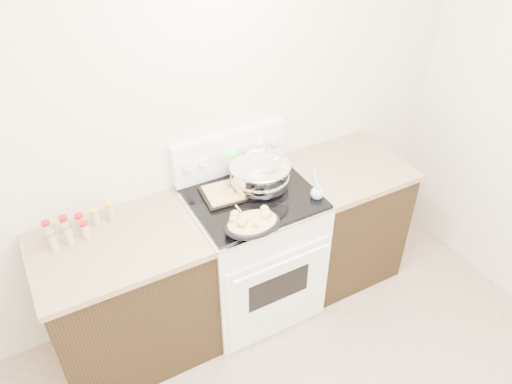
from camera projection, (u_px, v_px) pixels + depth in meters
room_shell at (379, 286)px, 1.41m from camera, size 4.10×3.60×2.75m
counter_left at (129, 299)px, 2.98m from camera, size 0.93×0.67×0.92m
counter_right at (341, 218)px, 3.57m from camera, size 0.73×0.67×0.92m
kitchen_range at (252, 249)px, 3.28m from camera, size 0.78×0.73×1.22m
mixing_bowl at (260, 176)px, 3.01m from camera, size 0.44×0.44×0.22m
roasting_pan at (252, 223)px, 2.72m from camera, size 0.34×0.25×0.11m
baking_sheet at (233, 191)px, 3.00m from camera, size 0.38×0.28×0.06m
wooden_spoon at (248, 220)px, 2.79m from camera, size 0.04×0.29×0.04m
blue_ladle at (317, 192)px, 2.97m from camera, size 0.16×0.25×0.10m
spice_jars at (76, 226)px, 2.72m from camera, size 0.39×0.15×0.13m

